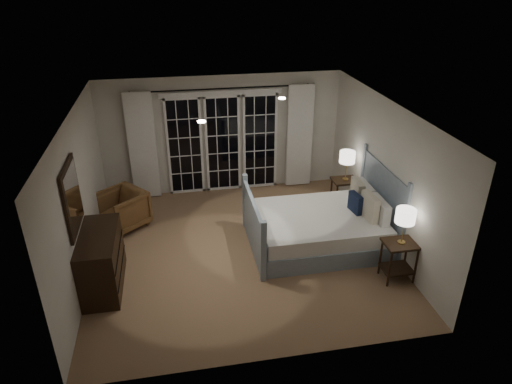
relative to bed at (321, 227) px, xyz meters
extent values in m
plane|color=brown|center=(-1.41, 0.04, -0.34)|extent=(5.00, 5.00, 0.00)
plane|color=white|center=(-1.41, 0.04, 2.16)|extent=(5.00, 5.00, 0.00)
cube|color=beige|center=(-3.91, 0.04, 0.91)|extent=(0.02, 5.00, 2.50)
cube|color=beige|center=(1.09, 0.04, 0.91)|extent=(0.02, 5.00, 2.50)
cube|color=beige|center=(-1.41, 2.54, 0.91)|extent=(5.00, 0.02, 2.50)
cube|color=beige|center=(-1.41, -2.46, 0.91)|extent=(5.00, 0.02, 2.50)
cube|color=black|center=(-2.21, 2.51, 0.71)|extent=(0.66, 0.02, 2.02)
cube|color=black|center=(-1.41, 2.51, 0.71)|extent=(0.66, 0.02, 2.02)
cube|color=black|center=(-0.61, 2.51, 0.71)|extent=(0.66, 0.02, 2.02)
cube|color=white|center=(-1.41, 2.50, 1.81)|extent=(2.50, 0.04, 0.10)
cylinder|color=black|center=(-1.41, 2.44, 1.91)|extent=(3.50, 0.03, 0.03)
cube|color=white|center=(-3.06, 2.42, 0.81)|extent=(0.55, 0.10, 2.25)
cube|color=white|center=(0.24, 2.42, 0.81)|extent=(0.55, 0.10, 2.25)
cylinder|color=white|center=(-0.61, 0.64, 2.15)|extent=(0.12, 0.12, 0.01)
cylinder|color=white|center=(-2.01, -0.36, 2.15)|extent=(0.12, 0.12, 0.01)
cube|color=#8493A0|center=(-0.06, 0.00, -0.18)|extent=(2.18, 1.70, 0.32)
cube|color=silver|center=(-0.06, 0.00, 0.11)|extent=(2.12, 1.64, 0.27)
cube|color=#8493A0|center=(1.09, 0.00, 0.35)|extent=(0.06, 1.70, 1.38)
cube|color=#8493A0|center=(-1.21, 0.00, 0.14)|extent=(0.06, 1.70, 0.96)
cube|color=silver|center=(0.89, -0.32, 0.42)|extent=(0.14, 0.60, 0.36)
cube|color=silver|center=(0.89, 0.32, 0.42)|extent=(0.14, 0.60, 0.36)
cube|color=beige|center=(0.73, -0.28, 0.47)|extent=(0.16, 0.46, 0.45)
cube|color=beige|center=(0.73, 0.28, 0.47)|extent=(0.16, 0.46, 0.45)
cube|color=#131B34|center=(0.59, 0.00, 0.41)|extent=(0.15, 0.35, 0.34)
cube|color=black|center=(0.86, -1.19, 0.30)|extent=(0.51, 0.41, 0.04)
cube|color=black|center=(0.86, -1.19, -0.16)|extent=(0.47, 0.37, 0.03)
cylinder|color=black|center=(0.65, -1.36, -0.03)|extent=(0.04, 0.04, 0.64)
cylinder|color=black|center=(1.08, -1.36, -0.03)|extent=(0.04, 0.04, 0.64)
cylinder|color=black|center=(0.65, -1.03, -0.03)|extent=(0.04, 0.04, 0.64)
cylinder|color=black|center=(1.08, -1.03, -0.03)|extent=(0.04, 0.04, 0.64)
cube|color=black|center=(0.85, 1.15, 0.29)|extent=(0.50, 0.40, 0.04)
cube|color=black|center=(0.85, 1.15, -0.16)|extent=(0.46, 0.36, 0.03)
cylinder|color=black|center=(0.64, 0.99, -0.03)|extent=(0.04, 0.04, 0.62)
cylinder|color=black|center=(1.06, 0.99, -0.03)|extent=(0.04, 0.04, 0.62)
cylinder|color=black|center=(0.64, 1.31, -0.03)|extent=(0.04, 0.04, 0.62)
cylinder|color=black|center=(1.06, 1.31, -0.03)|extent=(0.04, 0.04, 0.62)
cylinder|color=#B18F46|center=(0.86, -1.19, 0.33)|extent=(0.12, 0.12, 0.02)
cylinder|color=#B18F46|center=(0.86, -1.19, 0.51)|extent=(0.02, 0.02, 0.34)
cylinder|color=white|center=(0.86, -1.19, 0.79)|extent=(0.30, 0.30, 0.22)
cylinder|color=#B18F46|center=(0.85, 1.15, 0.32)|extent=(0.12, 0.12, 0.02)
cylinder|color=#B18F46|center=(0.85, 1.15, 0.50)|extent=(0.02, 0.02, 0.35)
cylinder|color=white|center=(0.85, 1.15, 0.79)|extent=(0.31, 0.31, 0.22)
imported|color=brown|center=(-3.48, 1.25, 0.02)|extent=(1.10, 1.10, 0.72)
cube|color=black|center=(-3.64, -0.53, 0.11)|extent=(0.54, 1.29, 0.91)
cube|color=black|center=(-3.37, -0.53, -0.04)|extent=(0.01, 1.26, 0.01)
cube|color=black|center=(-3.37, -0.53, 0.26)|extent=(0.01, 1.26, 0.01)
cube|color=black|center=(-3.88, -0.53, 1.21)|extent=(0.04, 0.85, 1.00)
cube|color=white|center=(-3.86, -0.53, 1.21)|extent=(0.01, 0.73, 0.88)
camera|label=1|loc=(-2.39, -6.55, 4.13)|focal=32.00mm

